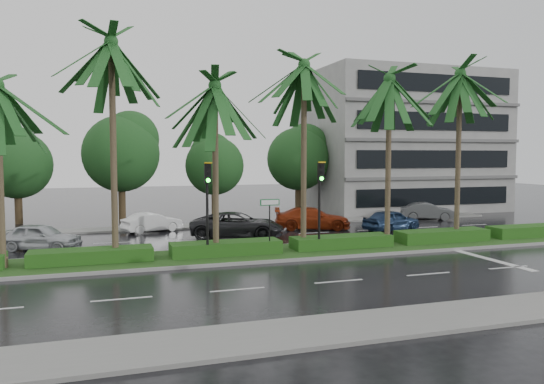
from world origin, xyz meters
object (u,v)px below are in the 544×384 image
object	(u,v)px
car_white	(152,222)
car_red	(312,218)
car_darkgrey	(238,225)
street_sign	(270,212)
signal_median_left	(208,196)
car_blue	(391,220)
car_silver	(40,237)
car_grey	(428,211)

from	to	relation	value
car_white	car_red	size ratio (longest dim) A/B	0.76
car_darkgrey	car_red	size ratio (longest dim) A/B	1.11
street_sign	car_darkgrey	xyz separation A→B (m)	(0.00, 6.08, -1.37)
signal_median_left	car_darkgrey	xyz separation A→B (m)	(3.00, 6.26, -2.24)
car_red	car_blue	distance (m)	5.03
car_white	car_darkgrey	bearing A→B (deg)	-152.11
car_darkgrey	signal_median_left	bearing A→B (deg)	175.41
car_silver	car_red	xyz separation A→B (m)	(16.00, 2.72, 0.02)
car_white	car_grey	xyz separation A→B (m)	(20.14, 0.02, 0.03)
car_white	car_red	world-z (taller)	car_red
street_sign	car_grey	bearing A→B (deg)	32.65
street_sign	car_white	size ratio (longest dim) A/B	0.70
signal_median_left	car_blue	xyz separation A→B (m)	(13.00, 5.94, -2.32)
signal_median_left	car_silver	bearing A→B (deg)	143.99
car_darkgrey	car_red	distance (m)	5.82
car_red	car_blue	size ratio (longest dim) A/B	1.23
street_sign	car_white	bearing A→B (deg)	114.23
car_red	street_sign	bearing A→B (deg)	163.48
car_blue	street_sign	bearing A→B (deg)	103.69
car_silver	signal_median_left	bearing A→B (deg)	-101.20
car_silver	car_grey	world-z (taller)	car_silver
car_silver	car_darkgrey	bearing A→B (deg)	-60.79
signal_median_left	car_grey	bearing A→B (deg)	28.70
signal_median_left	street_sign	size ratio (longest dim) A/B	1.68
car_darkgrey	car_red	world-z (taller)	car_darkgrey
signal_median_left	car_silver	world-z (taller)	signal_median_left
car_darkgrey	car_grey	world-z (taller)	car_darkgrey
street_sign	car_grey	distance (m)	18.63
signal_median_left	car_red	world-z (taller)	signal_median_left
car_darkgrey	car_blue	size ratio (longest dim) A/B	1.36
signal_median_left	car_darkgrey	size ratio (longest dim) A/B	0.80
signal_median_left	street_sign	world-z (taller)	signal_median_left
car_white	street_sign	bearing A→B (deg)	-176.79
car_darkgrey	car_grey	distance (m)	16.13
car_grey	car_red	bearing A→B (deg)	125.59
car_silver	car_red	bearing A→B (deg)	-55.53
car_red	car_grey	bearing A→B (deg)	-60.67
car_white	car_red	bearing A→B (deg)	-122.38
car_white	car_red	xyz separation A→B (m)	(10.00, -2.01, 0.10)
street_sign	car_silver	xyz separation A→B (m)	(-10.50, 5.27, -1.44)
car_silver	car_white	distance (m)	7.64
car_white	car_red	distance (m)	10.20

